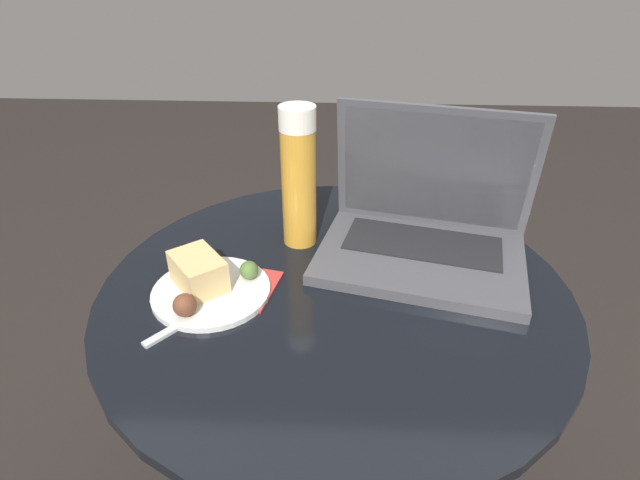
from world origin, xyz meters
TOP-DOWN VIEW (x-y plane):
  - table at (0.00, 0.00)m, footprint 0.72×0.72m
  - napkin at (-0.16, -0.01)m, footprint 0.16×0.13m
  - laptop at (0.15, 0.10)m, footprint 0.37×0.30m
  - beer_glass at (-0.06, 0.13)m, footprint 0.06×0.06m
  - snack_plate at (-0.19, -0.03)m, footprint 0.18×0.18m
  - fork at (-0.19, -0.08)m, footprint 0.12×0.14m

SIDE VIEW (x-z plane):
  - table at x=0.00m, z-range 0.13..0.70m
  - napkin at x=-0.16m, z-range 0.57..0.58m
  - fork at x=-0.19m, z-range 0.57..0.58m
  - snack_plate at x=-0.19m, z-range 0.56..0.62m
  - laptop at x=0.15m, z-range 0.50..0.74m
  - beer_glass at x=-0.06m, z-range 0.57..0.81m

